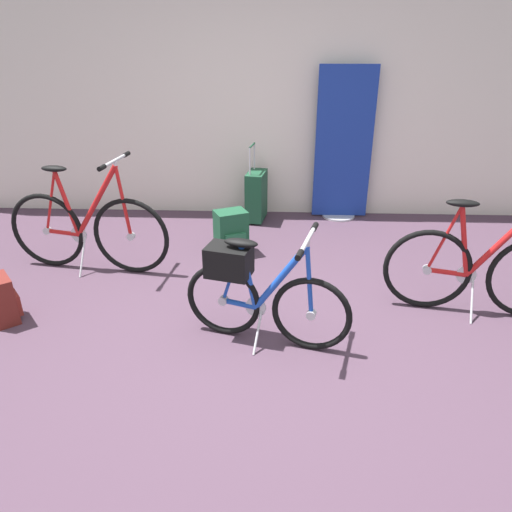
% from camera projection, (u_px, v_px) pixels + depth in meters
% --- Properties ---
extents(ground_plane, '(7.61, 7.61, 0.00)m').
position_uv_depth(ground_plane, '(246.00, 358.00, 3.04)').
color(ground_plane, '#473342').
extents(back_wall, '(7.61, 0.10, 3.13)m').
position_uv_depth(back_wall, '(262.00, 66.00, 4.91)').
color(back_wall, silver).
rests_on(back_wall, ground_plane).
extents(floor_banner_stand, '(0.60, 0.36, 1.60)m').
position_uv_depth(floor_banner_stand, '(343.00, 153.00, 5.08)').
color(floor_banner_stand, '#B7B7BC').
rests_on(floor_banner_stand, ground_plane).
extents(folding_bike_foreground, '(1.09, 0.52, 0.79)m').
position_uv_depth(folding_bike_foreground, '(255.00, 289.00, 3.07)').
color(folding_bike_foreground, black).
rests_on(folding_bike_foreground, ground_plane).
extents(display_bike_left, '(1.33, 0.53, 0.94)m').
position_uv_depth(display_bike_left, '(480.00, 269.00, 3.40)').
color(display_bike_left, black).
rests_on(display_bike_left, ground_plane).
extents(display_bike_right, '(1.42, 0.53, 0.99)m').
position_uv_depth(display_bike_right, '(88.00, 229.00, 4.04)').
color(display_bike_right, black).
rests_on(display_bike_right, ground_plane).
extents(rolling_suitcase, '(0.23, 0.38, 0.83)m').
position_uv_depth(rolling_suitcase, '(256.00, 195.00, 5.16)').
color(rolling_suitcase, '#19472D').
rests_on(rolling_suitcase, ground_plane).
extents(backpack_on_floor, '(0.27, 0.28, 0.34)m').
position_uv_depth(backpack_on_floor, '(2.00, 300.00, 3.37)').
color(backpack_on_floor, maroon).
rests_on(backpack_on_floor, ground_plane).
extents(handbag_on_floor, '(0.34, 0.32, 0.42)m').
position_uv_depth(handbag_on_floor, '(231.00, 233.00, 4.39)').
color(handbag_on_floor, '#19472D').
rests_on(handbag_on_floor, ground_plane).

